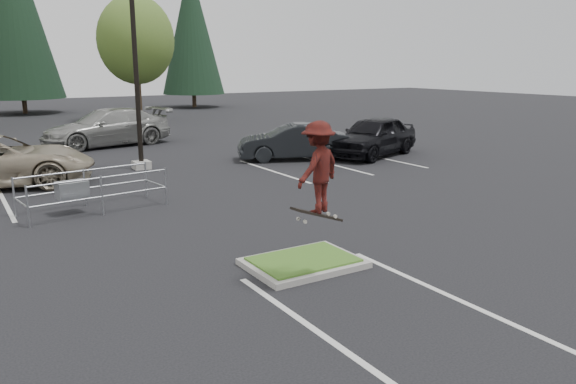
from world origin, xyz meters
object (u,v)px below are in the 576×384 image
decid_c (136,43)px  conif_b (15,10)px  car_r_charc (293,142)px  light_pole (134,45)px  skateboarder (318,168)px  conif_c (192,29)px  car_r_black (374,136)px  car_far_silver (108,127)px  cart_corral (77,189)px

decid_c → conif_b: bearing=119.3°
decid_c → car_r_charc: bearing=-88.5°
light_pole → skateboarder: (-0.88, -13.00, -2.38)m
conif_c → car_r_charc: size_ratio=2.78×
car_r_black → car_r_charc: bearing=-126.2°
conif_b → car_far_silver: (1.02, -21.69, -6.95)m
light_pole → car_far_silver: size_ratio=1.64×
light_pole → conif_b: (-0.50, 28.50, 3.29)m
light_pole → skateboarder: 13.25m
cart_corral → car_r_charc: size_ratio=0.86×
skateboarder → car_far_silver: skateboarder is taller
cart_corral → conif_b: bearing=77.9°
conif_b → cart_corral: conif_b is taller
decid_c → car_r_charc: size_ratio=1.87×
decid_c → skateboarder: bearing=-101.7°
light_pole → cart_corral: light_pole is taller
decid_c → car_r_charc: 19.60m
car_far_silver → car_r_charc: bearing=23.7°
car_far_silver → conif_b: bearing=172.1°
conif_c → car_r_black: (-4.00, -29.74, -5.99)m
light_pole → car_r_charc: (6.00, -1.24, -3.82)m
decid_c → cart_corral: (-8.91, -23.28, -4.59)m
car_r_charc → car_far_silver: bearing=-122.9°
car_r_black → car_far_silver: 12.74m
car_r_charc → car_r_black: 3.64m
decid_c → conif_c: conif_c is taller
conif_b → car_far_silver: size_ratio=2.35×
skateboarder → car_r_black: skateboarder is taller
light_pole → decid_c: (5.49, 17.83, 0.69)m
cart_corral → car_r_black: (12.92, 3.21, 0.19)m
light_pole → conif_b: 28.69m
cart_corral → light_pole: bearing=50.7°
skateboarder → car_r_charc: 13.70m
car_far_silver → car_r_black: bearing=34.2°
decid_c → car_r_charc: decid_c is taller
decid_c → light_pole: bearing=-107.1°
light_pole → conif_c: bearing=63.9°
conif_b → car_r_black: conif_b is taller
conif_b → conif_c: conif_b is taller
decid_c → car_far_silver: size_ratio=1.36×
light_pole → conif_c: conif_c is taller
car_r_charc → cart_corral: bearing=-43.1°
conif_b → conif_c: size_ratio=1.16×
light_pole → car_r_charc: bearing=-11.6°
light_pole → decid_c: light_pole is taller
car_r_charc → conif_c: bearing=-171.8°
decid_c → car_r_charc: (0.51, -19.07, -4.51)m
light_pole → decid_c: size_ratio=1.21×
car_r_black → light_pole: bearing=-123.5°
skateboarder → car_r_charc: (6.88, 11.76, -1.44)m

